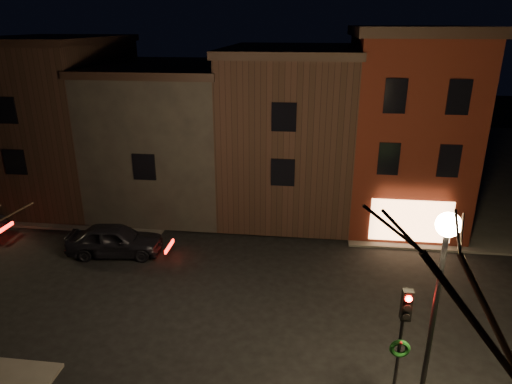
{
  "coord_description": "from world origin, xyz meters",
  "views": [
    {
      "loc": [
        2.91,
        -16.34,
        10.8
      ],
      "look_at": [
        0.34,
        3.86,
        3.2
      ],
      "focal_mm": 32.0,
      "sensor_mm": 36.0,
      "label": 1
    }
  ],
  "objects": [
    {
      "name": "street_lamp_near",
      "position": [
        6.2,
        -6.0,
        5.18
      ],
      "size": [
        0.6,
        0.6,
        6.48
      ],
      "color": "black",
      "rests_on": "sidewalk_near_right"
    },
    {
      "name": "parked_car_a",
      "position": [
        -6.5,
        2.75,
        0.78
      ],
      "size": [
        4.78,
        2.36,
        1.57
      ],
      "primitive_type": "imported",
      "rotation": [
        0.0,
        0.0,
        1.68
      ],
      "color": "black",
      "rests_on": "ground"
    },
    {
      "name": "traffic_signal",
      "position": [
        5.6,
        -5.51,
        2.81
      ],
      "size": [
        0.58,
        0.38,
        4.05
      ],
      "color": "black",
      "rests_on": "sidewalk_near_right"
    },
    {
      "name": "ground",
      "position": [
        0.0,
        0.0,
        0.0
      ],
      "size": [
        120.0,
        120.0,
        0.0
      ],
      "primitive_type": "plane",
      "color": "black",
      "rests_on": "ground"
    },
    {
      "name": "row_building_c",
      "position": [
        -13.0,
        10.5,
        5.08
      ],
      "size": [
        7.3,
        10.3,
        9.9
      ],
      "color": "black",
      "rests_on": "ground"
    },
    {
      "name": "row_building_a",
      "position": [
        1.5,
        10.5,
        4.83
      ],
      "size": [
        7.3,
        10.3,
        9.4
      ],
      "color": "black",
      "rests_on": "ground"
    },
    {
      "name": "corner_building",
      "position": [
        8.0,
        9.47,
        5.4
      ],
      "size": [
        6.5,
        8.5,
        10.5
      ],
      "color": "#4C170D",
      "rests_on": "ground"
    },
    {
      "name": "row_building_b",
      "position": [
        -5.75,
        10.5,
        4.33
      ],
      "size": [
        7.8,
        10.3,
        8.4
      ],
      "color": "black",
      "rests_on": "ground"
    },
    {
      "name": "sidewalk_far_left",
      "position": [
        -20.0,
        20.0,
        0.06
      ],
      "size": [
        30.0,
        30.0,
        0.12
      ],
      "primitive_type": "cube",
      "color": "#2D2B28",
      "rests_on": "ground"
    }
  ]
}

